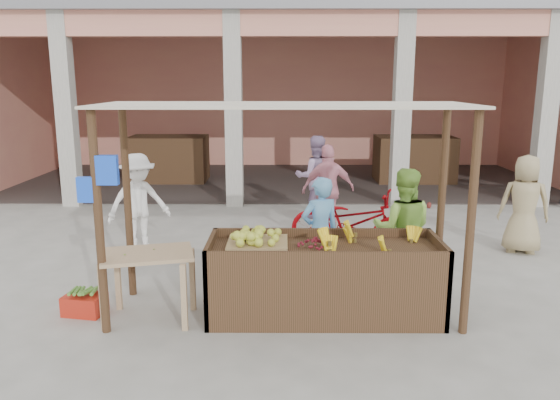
{
  "coord_description": "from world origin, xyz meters",
  "views": [
    {
      "loc": [
        0.04,
        -5.83,
        2.62
      ],
      "look_at": [
        -0.01,
        1.2,
        1.08
      ],
      "focal_mm": 35.0,
      "sensor_mm": 36.0,
      "label": 1
    }
  ],
  "objects_px": {
    "side_table": "(148,265)",
    "fruit_stall": "(324,282)",
    "red_crate": "(85,304)",
    "motorcycle": "(352,221)",
    "vendor_blue": "(320,228)",
    "vendor_green": "(403,226)"
  },
  "relations": [
    {
      "from": "side_table",
      "to": "fruit_stall",
      "type": "bearing_deg",
      "value": -10.02
    },
    {
      "from": "side_table",
      "to": "red_crate",
      "type": "height_order",
      "value": "side_table"
    },
    {
      "from": "red_crate",
      "to": "motorcycle",
      "type": "height_order",
      "value": "motorcycle"
    },
    {
      "from": "red_crate",
      "to": "vendor_blue",
      "type": "xyz_separation_m",
      "value": [
        2.75,
        0.93,
        0.65
      ]
    },
    {
      "from": "vendor_green",
      "to": "red_crate",
      "type": "bearing_deg",
      "value": 22.53
    },
    {
      "from": "vendor_blue",
      "to": "motorcycle",
      "type": "distance_m",
      "value": 1.45
    },
    {
      "from": "vendor_green",
      "to": "motorcycle",
      "type": "bearing_deg",
      "value": -61.46
    },
    {
      "from": "motorcycle",
      "to": "red_crate",
      "type": "bearing_deg",
      "value": 143.07
    },
    {
      "from": "vendor_blue",
      "to": "vendor_green",
      "type": "relative_size",
      "value": 0.93
    },
    {
      "from": "side_table",
      "to": "vendor_blue",
      "type": "height_order",
      "value": "vendor_blue"
    },
    {
      "from": "side_table",
      "to": "motorcycle",
      "type": "height_order",
      "value": "motorcycle"
    },
    {
      "from": "fruit_stall",
      "to": "red_crate",
      "type": "bearing_deg",
      "value": 179.85
    },
    {
      "from": "fruit_stall",
      "to": "vendor_blue",
      "type": "distance_m",
      "value": 1.01
    },
    {
      "from": "red_crate",
      "to": "motorcycle",
      "type": "xyz_separation_m",
      "value": [
        3.33,
        2.23,
        0.41
      ]
    },
    {
      "from": "motorcycle",
      "to": "side_table",
      "type": "bearing_deg",
      "value": 152.31
    },
    {
      "from": "vendor_blue",
      "to": "red_crate",
      "type": "bearing_deg",
      "value": -4.07
    },
    {
      "from": "fruit_stall",
      "to": "red_crate",
      "type": "distance_m",
      "value": 2.76
    },
    {
      "from": "vendor_blue",
      "to": "side_table",
      "type": "bearing_deg",
      "value": 5.87
    },
    {
      "from": "fruit_stall",
      "to": "side_table",
      "type": "height_order",
      "value": "fruit_stall"
    },
    {
      "from": "side_table",
      "to": "motorcycle",
      "type": "distance_m",
      "value": 3.47
    },
    {
      "from": "vendor_blue",
      "to": "motorcycle",
      "type": "relative_size",
      "value": 0.76
    },
    {
      "from": "fruit_stall",
      "to": "red_crate",
      "type": "height_order",
      "value": "fruit_stall"
    }
  ]
}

